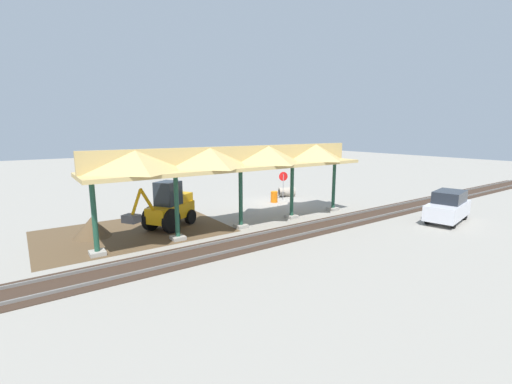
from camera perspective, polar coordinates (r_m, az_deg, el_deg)
ground_plane at (r=27.81m, az=3.32°, el=-1.79°), size 120.00×120.00×0.00m
dirt_work_zone at (r=21.21m, az=-19.65°, el=-6.22°), size 10.30×7.00×0.01m
platform_canopy at (r=20.03m, az=-2.62°, el=5.59°), size 17.25×3.20×4.90m
rail_tracks at (r=22.85m, az=14.38°, el=-4.70°), size 60.00×2.58×0.15m
stop_sign at (r=28.72m, az=4.57°, el=2.05°), size 0.73×0.27×2.38m
backhoe at (r=21.12m, az=-14.26°, el=-2.47°), size 5.00×3.79×2.82m
dirt_mound at (r=21.10m, az=-25.55°, el=-6.73°), size 4.00×4.00×2.23m
concrete_pipe at (r=30.51m, az=5.15°, el=0.03°), size 1.61×1.32×0.81m
distant_parked_car at (r=25.12m, az=29.35°, el=-2.13°), size 4.47×2.58×1.98m
traffic_barrel at (r=27.89m, az=3.05°, el=-0.81°), size 0.56×0.56×0.90m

